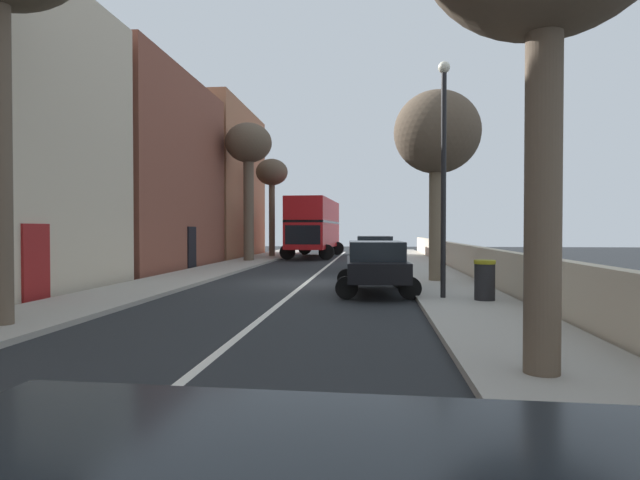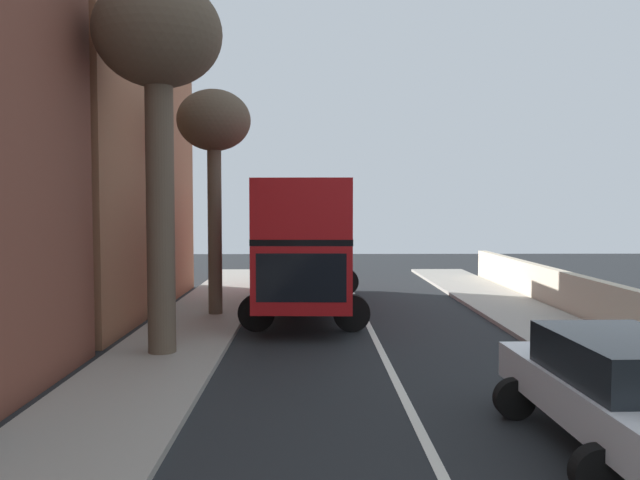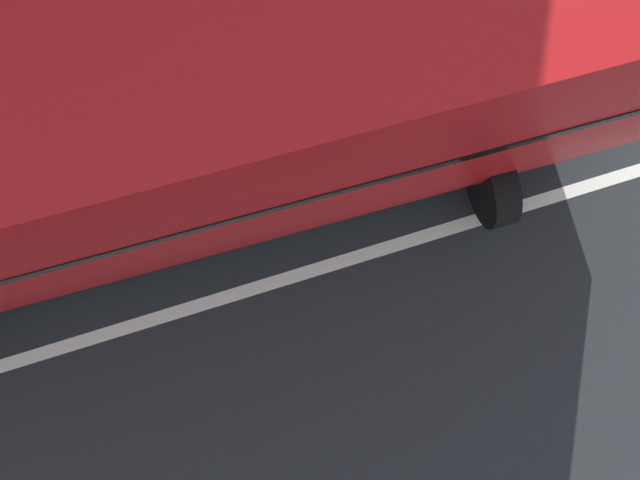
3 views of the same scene
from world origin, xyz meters
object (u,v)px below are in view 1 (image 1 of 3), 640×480
Objects in this scene: street_tree_left_2 at (272,176)px; lamppost_right at (444,160)px; parked_car_black_right_0 at (376,264)px; litter_bin_right at (485,280)px; street_tree_right_1 at (437,136)px; parked_car_white_right_2 at (374,251)px; double_decker_bus at (315,224)px; street_tree_left_0 at (249,150)px.

lamppost_right is (8.83, -21.39, -1.83)m from street_tree_left_2.
litter_bin_right is at bearing -37.12° from parked_car_black_right_0.
street_tree_right_1 is at bearing 96.33° from litter_bin_right.
lamppost_right is (-0.41, -4.88, -1.50)m from street_tree_right_1.
double_decker_bus is at bearing 109.33° from parked_car_white_right_2.
double_decker_bus is 4.54m from street_tree_left_2.
street_tree_right_1 is at bearing 55.21° from parked_car_black_right_0.
parked_car_black_right_0 is 1.02× the size of parked_car_white_right_2.
double_decker_bus is 1.65× the size of lamppost_right.
double_decker_bus is 21.50m from parked_car_black_right_0.
lamppost_right is at bearing -75.21° from double_decker_bus.
double_decker_bus is at bearing 104.79° from lamppost_right.
double_decker_bus is at bearing 63.01° from street_tree_left_0.
parked_car_black_right_0 is at bearing -70.35° from street_tree_left_2.
litter_bin_right is (1.00, -0.42, -3.16)m from lamppost_right.
street_tree_left_0 is at bearing -94.83° from street_tree_left_2.
street_tree_left_2 reaches higher than lamppost_right.
litter_bin_right is at bearing -83.67° from street_tree_right_1.
parked_car_black_right_0 is 3.81m from lamppost_right.
parked_car_black_right_0 is at bearing -89.99° from parked_car_white_right_2.
litter_bin_right is (9.83, -21.81, -4.99)m from street_tree_left_2.
parked_car_white_right_2 is 11.52m from litter_bin_right.
street_tree_left_2 is (-7.03, 10.63, 4.70)m from parked_car_white_right_2.
parked_car_white_right_2 reaches higher than litter_bin_right.
parked_car_black_right_0 reaches higher than litter_bin_right.
street_tree_left_2 is at bearing 114.26° from litter_bin_right.
parked_car_white_right_2 is 4.34× the size of litter_bin_right.
lamppost_right is (1.80, -1.70, 2.89)m from parked_car_black_right_0.
parked_car_black_right_0 is 0.68× the size of street_tree_left_2.
street_tree_right_1 reaches higher than parked_car_white_right_2.
lamppost_right is at bearing -80.51° from parked_car_white_right_2.
parked_car_black_right_0 is at bearing -124.79° from street_tree_right_1.
lamppost_right is at bearing -60.48° from street_tree_left_0.
street_tree_left_2 is at bearing 119.23° from street_tree_right_1.
double_decker_bus is 24.25m from litter_bin_right.
parked_car_black_right_0 is at bearing -63.02° from street_tree_left_0.
parked_car_white_right_2 is 0.55× the size of street_tree_left_0.
parked_car_white_right_2 is 11.28m from lamppost_right.
parked_car_black_right_0 is 5.86m from street_tree_right_1.
street_tree_left_2 is at bearing 109.65° from parked_car_black_right_0.
street_tree_left_2 is (-9.24, 16.51, 0.33)m from street_tree_right_1.
street_tree_left_0 reaches higher than parked_car_white_right_2.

